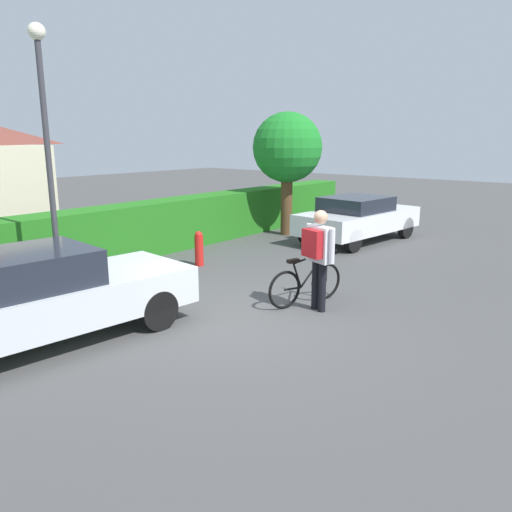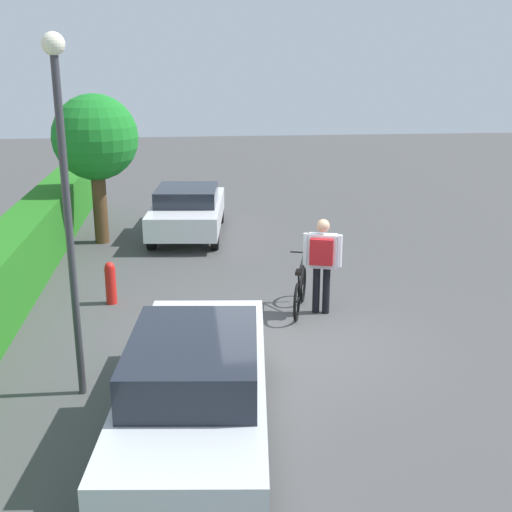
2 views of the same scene
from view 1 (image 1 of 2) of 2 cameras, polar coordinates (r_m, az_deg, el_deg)
name	(u,v)px [view 1 (image 1 of 2)]	position (r m, az deg, el deg)	size (l,w,h in m)	color
ground_plane	(244,320)	(8.24, -1.41, -7.31)	(60.00, 60.00, 0.00)	#474747
hedge_row	(71,242)	(11.84, -20.28, 1.55)	(21.39, 0.90, 1.31)	#236F1C
parked_car_near	(31,298)	(7.72, -24.13, -4.33)	(4.67, 2.09, 1.39)	silver
parked_car_far	(358,218)	(14.61, 11.48, 4.30)	(4.13, 2.12, 1.28)	silver
bicycle	(306,283)	(8.97, 5.70, -3.10)	(1.57, 0.64, 0.98)	black
person_rider	(318,250)	(8.47, 7.09, 0.65)	(0.46, 0.66, 1.73)	black
street_lamp	(46,132)	(9.36, -22.74, 12.88)	(0.28, 0.28, 4.70)	#38383D
tree_kerbside	(287,149)	(15.16, 3.57, 12.04)	(2.05, 2.05, 3.64)	brown
fire_hydrant	(199,248)	(11.66, -6.49, 0.90)	(0.20, 0.20, 0.81)	red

